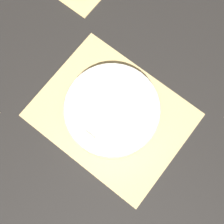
% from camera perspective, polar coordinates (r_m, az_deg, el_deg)
% --- Properties ---
extents(ground_plane, '(6.00, 6.00, 0.00)m').
position_cam_1_polar(ground_plane, '(0.94, -0.00, -0.55)').
color(ground_plane, black).
extents(bamboo_mat_center, '(0.44, 0.35, 0.01)m').
position_cam_1_polar(bamboo_mat_center, '(0.94, -0.00, -0.50)').
color(bamboo_mat_center, '#D6B775').
rests_on(bamboo_mat_center, ground_plane).
extents(fruit_salad_bowl, '(0.27, 0.27, 0.08)m').
position_cam_1_polar(fruit_salad_bowl, '(0.89, -0.01, 0.14)').
color(fruit_salad_bowl, silver).
rests_on(fruit_salad_bowl, bamboo_mat_center).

